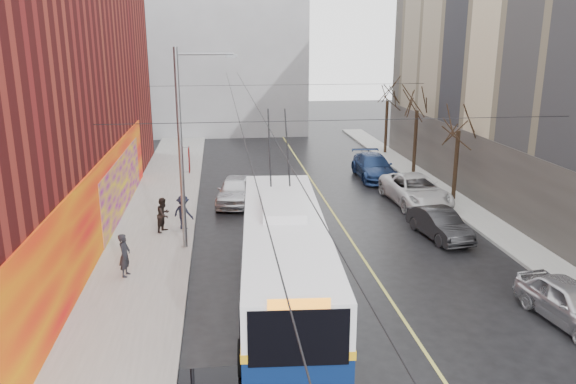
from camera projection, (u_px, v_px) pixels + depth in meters
name	position (u px, v px, depth m)	size (l,w,h in m)	color
ground	(381.00, 361.00, 16.83)	(140.00, 140.00, 0.00)	black
sidewalk_left	(152.00, 235.00, 27.35)	(4.00, 60.00, 0.15)	gray
sidewalk_right	(484.00, 221.00, 29.35)	(2.00, 60.00, 0.15)	gray
lane_line	(335.00, 216.00, 30.40)	(0.12, 50.00, 0.01)	#BFB74C
building_far	(203.00, 41.00, 56.74)	(20.50, 12.10, 18.00)	gray
streetlight_pole	(184.00, 145.00, 24.38)	(2.65, 0.60, 9.00)	slate
catenary_wires	(258.00, 100.00, 28.99)	(18.00, 60.00, 0.22)	black
tree_near	(460.00, 117.00, 31.86)	(3.20, 3.20, 6.40)	black
tree_mid	(418.00, 99.00, 38.48)	(3.20, 3.20, 6.68)	black
tree_far	(388.00, 91.00, 45.21)	(3.20, 3.20, 6.57)	black
pigeons_flying	(265.00, 88.00, 24.52)	(3.12, 2.41, 1.40)	slate
trolleybus	(285.00, 260.00, 19.94)	(3.73, 13.40, 6.29)	#091943
parked_car_a	(570.00, 303.00, 18.93)	(1.73, 4.29, 1.46)	#B2B2B7
parked_car_b	(440.00, 224.00, 27.01)	(1.48, 4.23, 1.40)	#242426
parked_car_c	(416.00, 190.00, 32.43)	(2.76, 5.98, 1.66)	silver
parked_car_d	(374.00, 167.00, 38.35)	(2.27, 5.58, 1.62)	navy
following_car	(235.00, 190.00, 32.55)	(1.87, 4.66, 1.59)	silver
pedestrian_a	(125.00, 255.00, 22.26)	(0.64, 0.42, 1.77)	black
pedestrian_b	(164.00, 215.00, 27.38)	(0.83, 0.65, 1.72)	black
pedestrian_c	(183.00, 212.00, 27.75)	(1.11, 0.64, 1.72)	black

